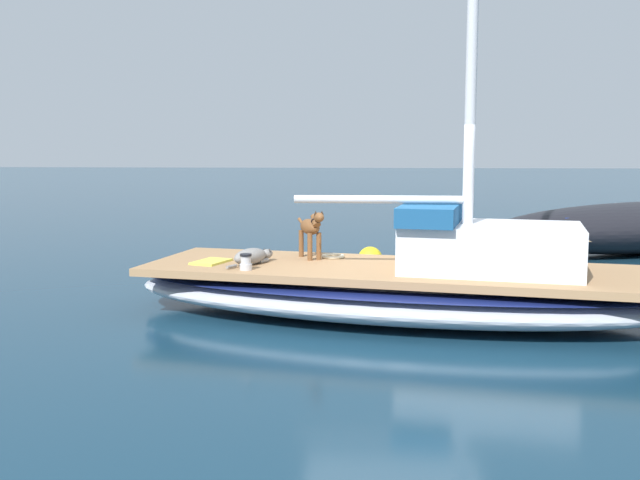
% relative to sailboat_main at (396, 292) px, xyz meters
% --- Properties ---
extents(ground_plane, '(120.00, 120.00, 0.00)m').
position_rel_sailboat_main_xyz_m(ground_plane, '(0.00, 0.00, -0.34)').
color(ground_plane, '#143347').
extents(sailboat_main, '(3.90, 7.59, 0.66)m').
position_rel_sailboat_main_xyz_m(sailboat_main, '(0.00, 0.00, 0.00)').
color(sailboat_main, '#B2B7C1').
rests_on(sailboat_main, ground).
extents(mast_main, '(0.14, 2.27, 6.15)m').
position_rel_sailboat_main_xyz_m(mast_main, '(0.18, 0.71, 3.06)').
color(mast_main, silver).
rests_on(mast_main, sailboat_main).
extents(cabin_house, '(1.81, 2.46, 0.84)m').
position_rel_sailboat_main_xyz_m(cabin_house, '(0.24, 1.09, 0.67)').
color(cabin_house, silver).
rests_on(cabin_house, sailboat_main).
extents(dog_brown, '(0.89, 0.47, 0.70)m').
position_rel_sailboat_main_xyz_m(dog_brown, '(-0.65, -1.17, 0.75)').
color(dog_brown, brown).
rests_on(dog_brown, sailboat_main).
extents(dog_grey, '(0.87, 0.55, 0.22)m').
position_rel_sailboat_main_xyz_m(dog_grey, '(-0.11, -1.92, 0.43)').
color(dog_grey, gray).
rests_on(dog_grey, sailboat_main).
extents(deck_winch, '(0.16, 0.16, 0.21)m').
position_rel_sailboat_main_xyz_m(deck_winch, '(0.34, -1.93, 0.42)').
color(deck_winch, '#B7B7BC').
rests_on(deck_winch, sailboat_main).
extents(coiled_rope, '(0.32, 0.32, 0.04)m').
position_rel_sailboat_main_xyz_m(coiled_rope, '(-0.75, -0.86, 0.35)').
color(coiled_rope, beige).
rests_on(coiled_rope, sailboat_main).
extents(deck_towel, '(0.65, 0.53, 0.03)m').
position_rel_sailboat_main_xyz_m(deck_towel, '(-0.20, -2.49, 0.34)').
color(deck_towel, '#D8D14C').
rests_on(deck_towel, sailboat_main).
extents(mooring_buoy, '(0.44, 0.44, 0.44)m').
position_rel_sailboat_main_xyz_m(mooring_buoy, '(-3.52, -0.33, -0.12)').
color(mooring_buoy, yellow).
rests_on(mooring_buoy, ground).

